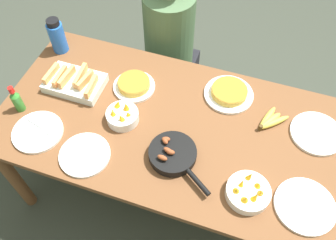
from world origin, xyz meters
TOP-DOWN VIEW (x-y plane):
  - ground_plane at (0.00, 0.00)m, footprint 14.00×14.00m
  - dining_table at (0.00, 0.00)m, footprint 1.77×0.91m
  - banana_bunch at (0.49, 0.17)m, footprint 0.16×0.18m
  - melon_tray at (-0.56, 0.07)m, footprint 0.31×0.21m
  - skillet at (0.09, -0.18)m, footprint 0.34×0.27m
  - frittata_plate_center at (0.25, 0.28)m, footprint 0.27×0.27m
  - frittata_plate_side at (-0.26, 0.17)m, footprint 0.23×0.23m
  - empty_plate_near_front at (0.71, -0.23)m, footprint 0.27×0.27m
  - empty_plate_far_left at (-0.60, -0.27)m, footprint 0.25×0.25m
  - empty_plate_far_right at (-0.32, -0.31)m, footprint 0.25×0.25m
  - empty_plate_mid_edge at (0.73, 0.18)m, footprint 0.26×0.26m
  - fruit_bowl_mango at (-0.23, -0.05)m, footprint 0.17×0.17m
  - fruit_bowl_citrus at (0.46, -0.26)m, footprint 0.20×0.20m
  - water_bottle at (-0.78, 0.31)m, footprint 0.09×0.09m
  - hot_sauce_bottle at (-0.76, -0.16)m, footprint 0.05×0.05m
  - person_figure at (-0.23, 0.70)m, footprint 0.36×0.36m

SIDE VIEW (x-z plane):
  - ground_plane at x=0.00m, z-range 0.00..0.00m
  - person_figure at x=-0.23m, z-range -0.10..1.13m
  - dining_table at x=0.00m, z-range 0.28..1.02m
  - empty_plate_mid_edge at x=0.73m, z-range 0.74..0.76m
  - empty_plate_near_front at x=0.71m, z-range 0.74..0.76m
  - empty_plate_far_right at x=-0.32m, z-range 0.74..0.76m
  - empty_plate_far_left at x=-0.60m, z-range 0.74..0.76m
  - banana_bunch at x=0.49m, z-range 0.74..0.78m
  - frittata_plate_center at x=0.25m, z-range 0.74..0.79m
  - frittata_plate_side at x=-0.26m, z-range 0.74..0.79m
  - skillet at x=0.09m, z-range 0.73..0.81m
  - fruit_bowl_citrus at x=0.46m, z-range 0.72..0.82m
  - fruit_bowl_mango at x=-0.23m, z-range 0.72..0.83m
  - melon_tray at x=-0.56m, z-range 0.73..0.82m
  - hot_sauce_bottle at x=-0.76m, z-range 0.73..0.90m
  - water_bottle at x=-0.78m, z-range 0.73..0.95m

